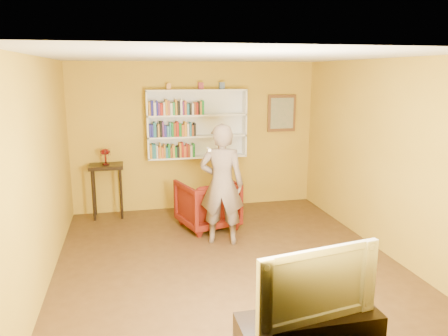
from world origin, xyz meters
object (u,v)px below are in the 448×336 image
Objects in this scene: person at (222,184)px; console_table at (106,174)px; ruby_lustre at (105,153)px; armchair at (207,204)px; bookshelf at (196,124)px; television at (311,280)px.

console_table is at bearing -25.41° from person.
ruby_lustre is 0.32× the size of armchair.
person reaches higher than armchair.
person reaches higher than console_table.
person is at bearing -87.40° from bookshelf.
console_table is at bearing 102.13° from television.
bookshelf is 4.73m from television.
console_table reaches higher than armchair.
console_table is at bearing -45.39° from armchair.
console_table is 1.89m from armchair.
television is (1.85, -4.50, 0.00)m from console_table.
bookshelf is 1.58× the size of television.
bookshelf is 1.82m from console_table.
armchair is at bearing 83.46° from television.
bookshelf is at bearing 82.56° from television.
television is at bearing -67.70° from ruby_lustre.
armchair is at bearing -29.19° from console_table.
console_table is 0.83× the size of television.
ruby_lustre reaches higher than armchair.
television is (0.22, -4.66, -0.81)m from bookshelf.
bookshelf is 1.90m from person.
bookshelf is 1.60m from armchair.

